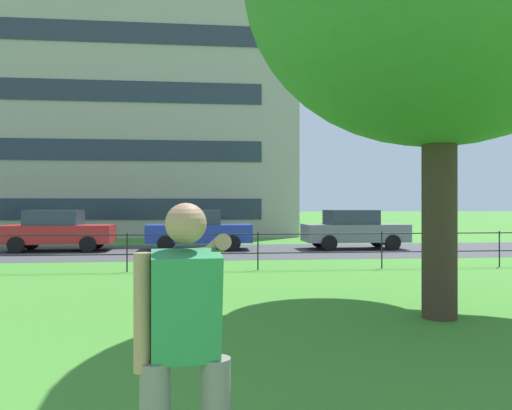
{
  "coord_description": "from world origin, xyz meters",
  "views": [
    {
      "loc": [
        1.93,
        0.2,
        1.7
      ],
      "look_at": [
        2.78,
        8.13,
        1.71
      ],
      "focal_mm": 35.23,
      "sensor_mm": 36.0,
      "label": 1
    }
  ],
  "objects_px": {
    "person_thrower": "(185,351)",
    "car_blue_center": "(199,230)",
    "car_red_far_right": "(58,230)",
    "car_grey_far_left": "(354,229)",
    "apartment_building_background": "(81,110)"
  },
  "relations": [
    {
      "from": "person_thrower",
      "to": "car_blue_center",
      "type": "bearing_deg",
      "value": 90.2
    },
    {
      "from": "car_red_far_right",
      "to": "car_grey_far_left",
      "type": "bearing_deg",
      "value": -1.55
    },
    {
      "from": "car_red_far_right",
      "to": "apartment_building_background",
      "type": "bearing_deg",
      "value": 99.74
    },
    {
      "from": "person_thrower",
      "to": "apartment_building_background",
      "type": "relative_size",
      "value": 0.07
    },
    {
      "from": "car_blue_center",
      "to": "apartment_building_background",
      "type": "bearing_deg",
      "value": 119.23
    },
    {
      "from": "person_thrower",
      "to": "car_grey_far_left",
      "type": "height_order",
      "value": "person_thrower"
    },
    {
      "from": "car_blue_center",
      "to": "person_thrower",
      "type": "bearing_deg",
      "value": -89.8
    },
    {
      "from": "car_red_far_right",
      "to": "car_blue_center",
      "type": "bearing_deg",
      "value": 0.24
    },
    {
      "from": "car_red_far_right",
      "to": "car_grey_far_left",
      "type": "height_order",
      "value": "same"
    },
    {
      "from": "person_thrower",
      "to": "car_blue_center",
      "type": "distance_m",
      "value": 16.88
    },
    {
      "from": "person_thrower",
      "to": "car_red_far_right",
      "type": "xyz_separation_m",
      "value": [
        -5.33,
        16.86,
        -0.15
      ]
    },
    {
      "from": "car_blue_center",
      "to": "car_grey_far_left",
      "type": "relative_size",
      "value": 1.0
    },
    {
      "from": "car_grey_far_left",
      "to": "apartment_building_background",
      "type": "distance_m",
      "value": 20.78
    },
    {
      "from": "car_blue_center",
      "to": "apartment_building_background",
      "type": "height_order",
      "value": "apartment_building_background"
    },
    {
      "from": "person_thrower",
      "to": "car_blue_center",
      "type": "xyz_separation_m",
      "value": [
        -0.06,
        16.88,
        -0.15
      ]
    }
  ]
}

